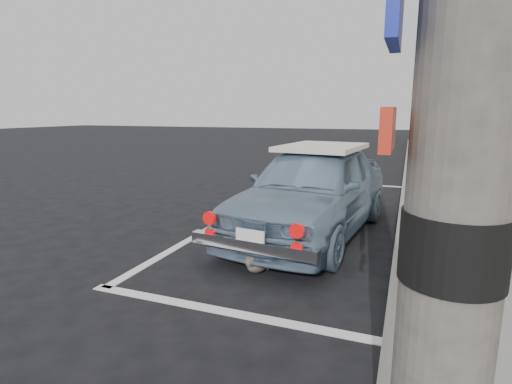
% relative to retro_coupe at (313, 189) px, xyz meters
% --- Properties ---
extents(ground, '(80.00, 80.00, 0.00)m').
position_rel_retro_coupe_xyz_m(ground, '(-0.62, -2.12, -0.66)').
color(ground, black).
rests_on(ground, ground).
extents(pline_rear, '(3.00, 0.12, 0.01)m').
position_rel_retro_coupe_xyz_m(pline_rear, '(-0.12, -2.62, -0.66)').
color(pline_rear, silver).
rests_on(pline_rear, ground).
extents(pline_front, '(3.00, 0.12, 0.01)m').
position_rel_retro_coupe_xyz_m(pline_front, '(-0.12, 4.38, -0.66)').
color(pline_front, silver).
rests_on(pline_front, ground).
extents(pline_side, '(0.12, 7.00, 0.01)m').
position_rel_retro_coupe_xyz_m(pline_side, '(-1.52, 0.88, -0.66)').
color(pline_side, silver).
rests_on(pline_side, ground).
extents(retro_coupe, '(1.97, 4.01, 1.31)m').
position_rel_retro_coupe_xyz_m(retro_coupe, '(0.00, 0.00, 0.00)').
color(retro_coupe, '#738FAA').
rests_on(retro_coupe, ground).
extents(cat, '(0.28, 0.44, 0.25)m').
position_rel_retro_coupe_xyz_m(cat, '(-0.23, -1.67, -0.55)').
color(cat, brown).
rests_on(cat, ground).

